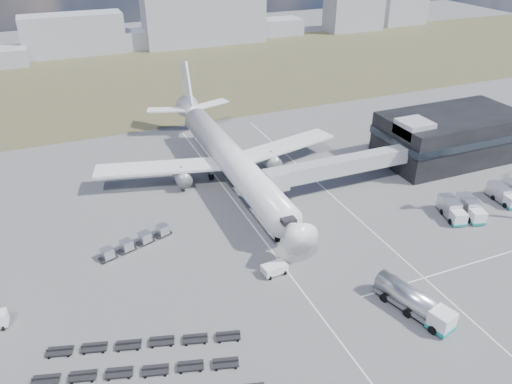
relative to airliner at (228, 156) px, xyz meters
name	(u,v)px	position (x,y,z in m)	size (l,w,h in m)	color
ground	(303,273)	(0.00, -32.38, -5.29)	(420.00, 420.00, 0.00)	#565659
grass_strip	(148,78)	(0.00, 77.62, -5.29)	(420.00, 90.00, 0.01)	#4C4C2D
lane_markings	(348,247)	(9.77, -29.38, -5.29)	(47.12, 110.00, 0.01)	silver
terminal	(450,136)	(47.77, -8.41, -0.04)	(30.40, 16.40, 11.00)	black
jet_bridge	(329,168)	(15.90, -11.95, -0.24)	(30.30, 3.80, 7.05)	#939399
airliner	(228,156)	(0.00, 0.00, 0.00)	(51.59, 64.53, 17.62)	white
skyline	(115,30)	(-3.39, 119.35, 2.73)	(316.69, 22.24, 22.82)	#9698A3
fuel_tanker	(414,301)	(9.72, -45.57, -3.45)	(5.86, 11.72, 3.67)	white
pushback_tug	(274,269)	(-4.00, -30.92, -4.49)	(3.65, 2.06, 1.61)	white
catering_truck	(239,175)	(1.80, -1.16, -4.03)	(3.45, 5.76, 2.47)	white
service_trucks_near	(461,209)	(33.08, -28.94, -3.74)	(7.63, 8.44, 2.86)	white
service_trucks_far	(510,193)	(45.63, -27.87, -3.86)	(5.95, 6.95, 2.64)	white
uld_row	(136,241)	(-21.68, -16.12, -4.24)	(12.48, 5.70, 1.75)	black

